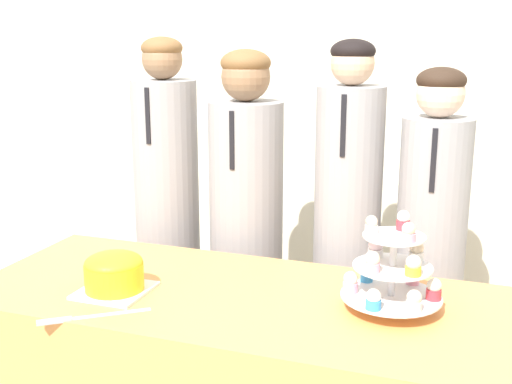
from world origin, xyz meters
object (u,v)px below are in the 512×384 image
at_px(cake_knife, 75,318).
at_px(round_cake, 114,272).
at_px(cupcake_stand, 393,270).
at_px(student_1, 246,244).
at_px(student_2, 346,250).
at_px(student_3, 428,270).
at_px(student_0, 168,230).

bearing_deg(cake_knife, round_cake, 52.72).
bearing_deg(cupcake_stand, round_cake, -169.96).
distance_m(cupcake_stand, student_1, 0.90).
relative_size(round_cake, cupcake_stand, 0.71).
relative_size(cupcake_stand, student_2, 0.19).
relative_size(cake_knife, student_3, 0.18).
bearing_deg(cupcake_stand, student_2, 113.57).
distance_m(cake_knife, student_0, 0.95).
bearing_deg(student_2, student_3, -0.00).
relative_size(student_1, student_3, 1.04).
relative_size(cake_knife, student_0, 0.17).
bearing_deg(round_cake, student_1, 76.72).
distance_m(student_0, student_3, 1.08).
bearing_deg(cake_knife, student_0, 64.28).
bearing_deg(round_cake, student_2, 51.07).
distance_m(student_1, student_3, 0.73).
height_order(cake_knife, student_1, student_1).
xyz_separation_m(cake_knife, student_2, (0.58, 0.93, -0.03)).
distance_m(cake_knife, cupcake_stand, 0.92).
bearing_deg(student_1, student_3, -0.00).
bearing_deg(round_cake, cupcake_stand, 10.04).
distance_m(round_cake, cake_knife, 0.22).
bearing_deg(student_3, student_1, 180.00).
bearing_deg(cake_knife, student_2, 20.90).
distance_m(cupcake_stand, student_0, 1.18).
bearing_deg(student_0, cupcake_stand, -29.37).
bearing_deg(student_3, cupcake_stand, -96.25).
relative_size(cupcake_stand, student_1, 0.20).
bearing_deg(cupcake_stand, student_3, 83.75).
bearing_deg(student_3, student_2, 180.00).
height_order(round_cake, cake_knife, round_cake).
xyz_separation_m(round_cake, student_3, (0.90, 0.72, -0.14)).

